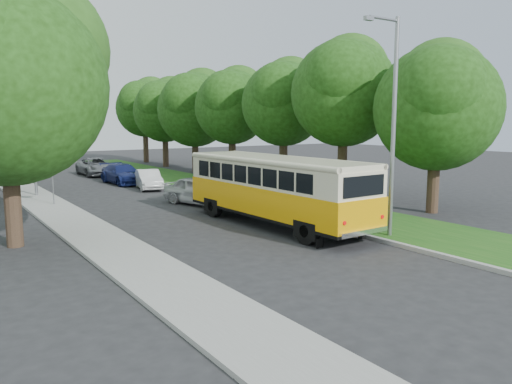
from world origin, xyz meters
TOP-DOWN VIEW (x-y plane):
  - ground at (0.00, 0.00)m, footprint 120.00×120.00m
  - curb at (3.60, 5.00)m, footprint 0.20×70.00m
  - grass_verge at (5.95, 5.00)m, footprint 4.50×70.00m
  - sidewalk at (-4.80, 5.00)m, footprint 2.20×70.00m
  - treeline at (3.15, 17.99)m, footprint 24.27×41.91m
  - lamppost_near at (4.21, -2.50)m, footprint 1.71×0.16m
  - lamppost_far at (-4.70, 16.00)m, footprint 1.71×0.16m
  - warning_sign at (-4.50, 11.98)m, footprint 0.56×0.10m
  - vintage_bus at (2.10, 1.75)m, footprint 2.83×9.94m
  - car_silver at (2.01, 8.29)m, footprint 2.94×4.64m
  - car_white at (2.10, 15.59)m, footprint 2.17×4.02m
  - car_blue at (1.68, 19.27)m, footprint 2.15×4.84m
  - car_grey at (1.77, 25.79)m, footprint 2.49×5.17m

SIDE VIEW (x-z plane):
  - ground at x=0.00m, z-range 0.00..0.00m
  - sidewalk at x=-4.80m, z-range 0.00..0.12m
  - grass_verge at x=5.95m, z-range 0.00..0.13m
  - curb at x=3.60m, z-range 0.00..0.15m
  - car_white at x=2.10m, z-range 0.00..1.26m
  - car_blue at x=1.68m, z-range 0.00..1.38m
  - car_grey at x=1.77m, z-range 0.00..1.42m
  - car_silver at x=2.01m, z-range 0.00..1.47m
  - vintage_bus at x=2.10m, z-range 0.00..2.93m
  - warning_sign at x=-4.50m, z-range 0.46..2.96m
  - lamppost_far at x=-4.70m, z-range 0.37..7.87m
  - lamppost_near at x=4.21m, z-range 0.37..8.37m
  - treeline at x=3.15m, z-range 1.20..10.66m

